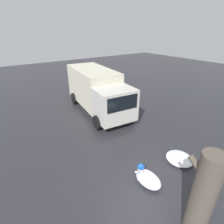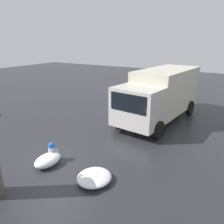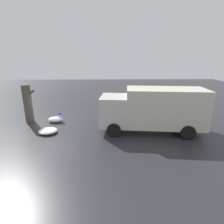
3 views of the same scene
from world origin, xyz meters
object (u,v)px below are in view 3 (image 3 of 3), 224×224
Objects in this scene: fire_hydrant at (60,117)px; pedestrian at (117,117)px; tree_trunk at (28,104)px; delivery_truck at (154,108)px.

pedestrian reaches higher than fire_hydrant.
tree_trunk is 0.42× the size of delivery_truck.
delivery_truck reaches higher than fire_hydrant.
delivery_truck is at bearing -112.54° from pedestrian.
pedestrian is at bearing 13.14° from fire_hydrant.
tree_trunk reaches higher than fire_hydrant.
fire_hydrant is 0.48× the size of pedestrian.
fire_hydrant is 0.27× the size of tree_trunk.
delivery_truck reaches higher than tree_trunk.
fire_hydrant is at bearing 79.76° from delivery_truck.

